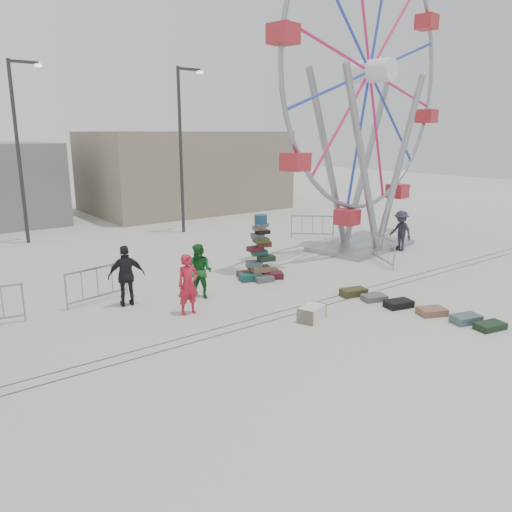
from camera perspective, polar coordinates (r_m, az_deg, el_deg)
ground at (r=13.87m, az=6.96°, el=-7.07°), size 90.00×90.00×0.00m
track_line_near at (r=14.28m, az=5.29°, el=-6.38°), size 40.00×0.04×0.01m
track_line_far at (r=14.56m, az=4.23°, el=-5.96°), size 40.00×0.04×0.01m
building_right at (r=33.48m, az=-8.17°, el=9.62°), size 12.00×8.00×5.00m
lamp_post_right at (r=25.38m, az=-8.44°, el=12.75°), size 1.41×0.25×8.00m
lamp_post_left at (r=24.83m, az=-25.40°, el=11.56°), size 1.41×0.25×8.00m
suitcase_tower at (r=17.30m, az=0.46°, el=-0.53°), size 1.74×1.43×2.24m
ferris_wheel at (r=22.02m, az=12.74°, el=17.43°), size 11.10×3.47×13.02m
steamer_trunk at (r=13.68m, az=6.39°, el=-6.50°), size 0.94×0.73×0.39m
row_case_0 at (r=15.88m, az=11.08°, el=-4.07°), size 0.90×0.64×0.22m
row_case_1 at (r=15.57m, az=13.35°, el=-4.66°), size 0.82×0.67×0.17m
row_case_2 at (r=15.16m, az=15.98°, el=-5.27°), size 0.88×0.66×0.20m
row_case_3 at (r=14.83m, az=19.47°, el=-5.99°), size 0.88×0.76×0.19m
row_case_4 at (r=14.56m, az=22.87°, el=-6.63°), size 0.87×0.65×0.21m
row_case_5 at (r=14.36m, az=25.19°, el=-7.25°), size 0.86×0.60×0.17m
barricade_dummy_c at (r=15.62m, az=-17.65°, el=-3.09°), size 1.98×0.50×1.10m
barricade_wheel_front at (r=19.84m, az=14.29°, el=0.70°), size 0.99×1.83×1.10m
barricade_wheel_back at (r=24.21m, az=6.46°, el=3.39°), size 1.57×1.40×1.10m
pedestrian_red at (r=13.96m, az=-7.76°, el=-3.24°), size 0.65×0.45×1.71m
pedestrian_green at (r=15.26m, az=-6.44°, el=-1.75°), size 0.99×1.04×1.69m
pedestrian_black at (r=14.98m, az=-14.58°, el=-2.19°), size 1.13×0.68×1.80m
pedestrian_grey at (r=22.20m, az=16.21°, el=2.78°), size 0.75×1.17×1.72m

